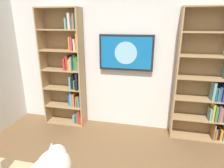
% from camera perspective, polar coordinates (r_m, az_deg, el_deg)
% --- Properties ---
extents(wall_back, '(4.52, 0.06, 2.70)m').
position_cam_1_polar(wall_back, '(3.38, 5.49, 8.74)').
color(wall_back, silver).
rests_on(wall_back, ground).
extents(bookshelf_left, '(0.90, 0.28, 2.10)m').
position_cam_1_polar(bookshelf_left, '(3.39, 27.56, 0.89)').
color(bookshelf_left, tan).
rests_on(bookshelf_left, ground).
extents(bookshelf_right, '(0.75, 0.28, 2.12)m').
position_cam_1_polar(bookshelf_right, '(3.59, -12.93, 3.79)').
color(bookshelf_right, tan).
rests_on(bookshelf_right, ground).
extents(wall_mounted_tv, '(0.92, 0.07, 0.60)m').
position_cam_1_polar(wall_mounted_tv, '(3.30, 4.19, 9.22)').
color(wall_mounted_tv, black).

